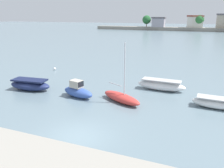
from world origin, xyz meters
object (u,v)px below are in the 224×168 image
object	(u,v)px
moored_boat_2	(121,97)
moored_boat_4	(216,103)
mooring_buoy_1	(55,69)
moored_boat_1	(78,91)
moored_boat_3	(161,85)
moored_boat_0	(30,85)

from	to	relation	value
moored_boat_2	moored_boat_4	size ratio (longest dim) A/B	1.37
mooring_buoy_1	moored_boat_1	bearing A→B (deg)	-44.58
moored_boat_3	moored_boat_0	bearing A→B (deg)	-156.55
moored_boat_2	moored_boat_3	distance (m)	5.58
moored_boat_4	moored_boat_1	bearing A→B (deg)	-168.23
moored_boat_2	moored_boat_4	world-z (taller)	moored_boat_2
mooring_buoy_1	moored_boat_0	bearing A→B (deg)	-71.18
moored_boat_2	mooring_buoy_1	world-z (taller)	moored_boat_2
moored_boat_0	moored_boat_4	bearing A→B (deg)	0.25
moored_boat_1	mooring_buoy_1	bearing A→B (deg)	149.73
moored_boat_3	mooring_buoy_1	bearing A→B (deg)	169.76
moored_boat_1	moored_boat_2	bearing A→B (deg)	18.50
moored_boat_0	moored_boat_2	world-z (taller)	moored_boat_2
moored_boat_2	moored_boat_3	size ratio (longest dim) A/B	1.07
moored_boat_3	moored_boat_4	distance (m)	6.11
moored_boat_0	mooring_buoy_1	xyz separation A→B (m)	(-2.94, 8.62, -0.38)
moored_boat_4	mooring_buoy_1	world-z (taller)	moored_boat_4
moored_boat_1	moored_boat_2	distance (m)	4.39
moored_boat_0	mooring_buoy_1	world-z (taller)	moored_boat_0
moored_boat_2	mooring_buoy_1	bearing A→B (deg)	174.31
moored_boat_0	moored_boat_3	distance (m)	14.03
moored_boat_0	moored_boat_2	size ratio (longest dim) A/B	0.86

